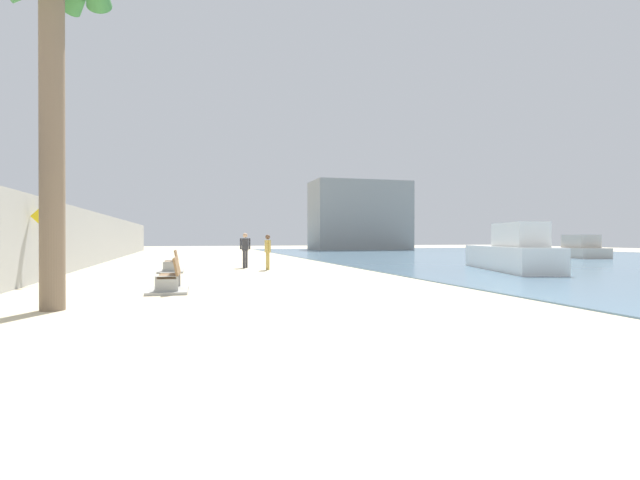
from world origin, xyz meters
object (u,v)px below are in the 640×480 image
Objects in this scene: bench_far at (172,267)px; person_walking at (245,247)px; pedestrian_sign at (45,234)px; person_standing at (268,249)px; boat_distant at (511,253)px; palm_tree at (51,18)px; bench_near at (169,283)px; boat_outer at (576,249)px.

bench_far is 1.20× the size of person_walking.
person_walking is 10.18m from pedestrian_sign.
bench_far is at bearing -149.99° from person_walking.
person_standing is at bearing 32.42° from pedestrian_sign.
palm_tree is at bearing -156.30° from boat_distant.
bench_near is 15.49m from boat_distant.
palm_tree is 1.42× the size of boat_outer.
boat_distant is at bearing 16.80° from bench_near.
bench_far is 15.44m from boat_distant.
person_walking reaches higher than bench_near.
palm_tree is at bearing -113.11° from person_walking.
palm_tree is at bearing -119.74° from person_standing.
bench_far is at bearing -177.59° from person_standing.
palm_tree is 7.06m from bench_near.
pedestrian_sign is at bearing -147.58° from person_standing.
boat_distant is (11.48, -5.68, -0.20)m from person_walking.
palm_tree is at bearing -126.94° from bench_near.
person_standing is at bearing 60.26° from palm_tree.
person_walking is at bearing 71.76° from bench_near.
bench_near is 8.12m from bench_far.
palm_tree is 36.38m from boat_outer.
person_standing is at bearing -164.13° from boat_outer.
pedestrian_sign is (-3.80, -5.01, 1.42)m from bench_far.
boat_outer is (25.33, 5.11, -0.39)m from person_walking.
palm_tree is 12.81m from bench_far.
person_walking is 12.80m from boat_distant.
pedestrian_sign is at bearing -127.21° from bench_far.
person_standing is 11.29m from boat_distant.
boat_distant is at bearing -19.81° from person_standing.
bench_near is at bearing -163.20° from boat_distant.
boat_outer reaches higher than person_standing.
person_walking is 1.05× the size of person_standing.
boat_outer is (13.86, 10.79, -0.18)m from boat_distant.
boat_distant reaches higher than boat_outer.
person_walking is at bearing 66.89° from palm_tree.
palm_tree reaches higher than person_standing.
person_standing reaches higher than bench_far.
boat_outer is at bearing 28.02° from bench_near.
pedestrian_sign reaches higher than boat_outer.
person_walking reaches higher than person_standing.
bench_near is at bearing -38.04° from pedestrian_sign.
person_walking is at bearing 30.01° from bench_far.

